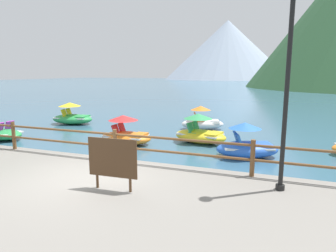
# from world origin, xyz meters

# --- Properties ---
(ground_plane) EXTENTS (200.00, 200.00, 0.00)m
(ground_plane) POSITION_xyz_m (0.00, 40.00, 0.00)
(ground_plane) COLOR #38607A
(promenade_dock) EXTENTS (28.00, 8.00, 0.40)m
(promenade_dock) POSITION_xyz_m (0.00, -2.20, 0.20)
(promenade_dock) COLOR gray
(promenade_dock) RESTS_ON ground
(dock_railing) EXTENTS (23.92, 0.12, 0.95)m
(dock_railing) POSITION_xyz_m (0.00, 1.55, 0.98)
(dock_railing) COLOR brown
(dock_railing) RESTS_ON promenade_dock
(lamp_post) EXTENTS (0.28, 0.28, 4.39)m
(lamp_post) POSITION_xyz_m (4.65, 0.84, 3.03)
(lamp_post) COLOR black
(lamp_post) RESTS_ON promenade_dock
(sign_board) EXTENTS (1.18, 0.10, 1.19)m
(sign_board) POSITION_xyz_m (1.12, -0.47, 1.13)
(sign_board) COLOR silver
(sign_board) RESTS_ON promenade_dock
(pedal_boat_1) EXTENTS (2.54, 1.74, 1.26)m
(pedal_boat_1) POSITION_xyz_m (1.40, 6.35, 0.43)
(pedal_boat_1) COLOR yellow
(pedal_boat_1) RESTS_ON ground
(pedal_boat_2) EXTENTS (2.60, 1.69, 1.27)m
(pedal_boat_2) POSITION_xyz_m (-6.86, 8.40, 0.43)
(pedal_boat_2) COLOR green
(pedal_boat_2) RESTS_ON ground
(pedal_boat_4) EXTENTS (2.49, 1.89, 1.27)m
(pedal_boat_4) POSITION_xyz_m (3.53, 4.73, 0.43)
(pedal_boat_4) COLOR blue
(pedal_boat_4) RESTS_ON ground
(pedal_boat_5) EXTENTS (2.48, 1.76, 1.26)m
(pedal_boat_5) POSITION_xyz_m (0.75, 9.42, 0.41)
(pedal_boat_5) COLOR white
(pedal_boat_5) RESTS_ON ground
(pedal_boat_6) EXTENTS (2.24, 1.33, 1.23)m
(pedal_boat_6) POSITION_xyz_m (-1.52, 5.04, 0.42)
(pedal_boat_6) COLOR orange
(pedal_boat_6) RESTS_ON ground
(distant_peak) EXTENTS (53.23, 53.23, 24.84)m
(distant_peak) POSITION_xyz_m (-17.47, 127.24, 12.42)
(distant_peak) COLOR #93A3B7
(distant_peak) RESTS_ON ground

